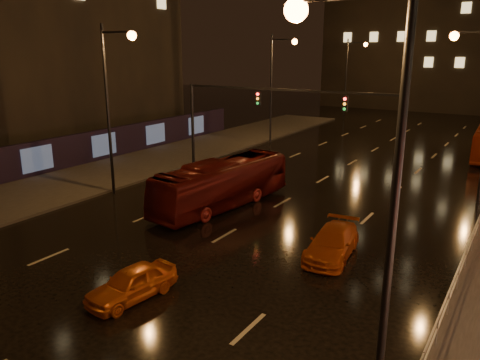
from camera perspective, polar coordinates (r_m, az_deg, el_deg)
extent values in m
plane|color=black|center=(30.77, 8.61, -0.76)|extent=(140.00, 140.00, 0.00)
cube|color=#38332D|center=(34.61, -15.89, 0.77)|extent=(7.00, 70.00, 0.15)
cube|color=black|center=(35.44, -23.65, 2.34)|extent=(0.30, 46.00, 2.50)
cylinder|color=black|center=(34.94, -5.79, 6.49)|extent=(0.22, 0.22, 6.20)
cube|color=black|center=(30.51, 5.59, 10.88)|extent=(15.20, 0.14, 0.14)
cube|color=black|center=(31.52, 2.27, 9.89)|extent=(0.32, 0.18, 0.95)
cube|color=black|center=(29.00, 12.70, 9.05)|extent=(0.32, 0.18, 0.95)
sphere|color=#FF1E19|center=(31.39, 2.16, 10.42)|extent=(0.18, 0.18, 0.18)
cylinder|color=black|center=(10.02, 18.04, -5.75)|extent=(0.18, 0.18, 10.00)
sphere|color=orange|center=(10.19, 6.85, 19.89)|extent=(0.50, 0.50, 0.50)
imported|color=#530E0B|center=(26.17, -2.17, -0.45)|extent=(3.29, 9.74, 2.66)
imported|color=#CD5713|center=(17.32, -13.04, -12.15)|extent=(1.82, 3.59, 1.17)
imported|color=#BD4A11|center=(20.47, 11.17, -7.52)|extent=(2.21, 4.36, 1.21)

